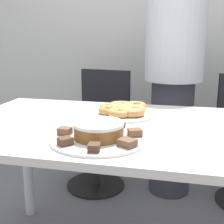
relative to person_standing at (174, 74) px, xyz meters
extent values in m
cube|color=silver|center=(-0.14, 0.63, 0.43)|extent=(8.00, 0.05, 2.60)
cube|color=silver|center=(-0.14, -0.90, -0.13)|extent=(1.54, 0.87, 0.03)
cylinder|color=silver|center=(-0.85, -0.53, -0.51)|extent=(0.06, 0.06, 0.72)
cylinder|color=#383842|center=(0.00, 0.00, -0.46)|extent=(0.30, 0.30, 0.82)
cylinder|color=silver|center=(0.00, 0.00, 0.28)|extent=(0.39, 0.39, 0.65)
cylinder|color=black|center=(-0.55, -0.06, -0.86)|extent=(0.44, 0.44, 0.01)
cylinder|color=#262626|center=(-0.55, -0.06, -0.66)|extent=(0.06, 0.06, 0.39)
cube|color=black|center=(-0.55, -0.06, -0.44)|extent=(0.50, 0.50, 0.04)
cube|color=black|center=(-0.52, 0.14, -0.21)|extent=(0.40, 0.08, 0.42)
cylinder|color=white|center=(-0.22, -1.12, -0.11)|extent=(0.36, 0.36, 0.01)
cylinder|color=white|center=(-0.21, -0.72, -0.11)|extent=(0.33, 0.33, 0.01)
cylinder|color=brown|center=(-0.22, -1.12, -0.08)|extent=(0.18, 0.18, 0.05)
cylinder|color=white|center=(-0.22, -1.12, -0.05)|extent=(0.19, 0.19, 0.01)
cube|color=brown|center=(-0.10, -1.18, -0.10)|extent=(0.07, 0.07, 0.03)
cube|color=brown|center=(-0.09, -1.07, -0.09)|extent=(0.06, 0.06, 0.03)
cube|color=brown|center=(-0.18, -0.99, -0.10)|extent=(0.07, 0.07, 0.02)
cube|color=brown|center=(-0.30, -1.01, -0.10)|extent=(0.06, 0.06, 0.02)
cube|color=brown|center=(-0.36, -1.11, -0.09)|extent=(0.05, 0.04, 0.03)
cube|color=#513828|center=(-0.31, -1.22, -0.10)|extent=(0.06, 0.06, 0.03)
cube|color=#513828|center=(-0.20, -1.25, -0.10)|extent=(0.04, 0.05, 0.03)
torus|color=#D18E4C|center=(-0.21, -0.72, -0.09)|extent=(0.12, 0.12, 0.04)
torus|color=tan|center=(-0.23, -0.67, -0.09)|extent=(0.13, 0.13, 0.04)
torus|color=#C68447|center=(-0.28, -0.70, -0.09)|extent=(0.10, 0.10, 0.03)
torus|color=#C68447|center=(-0.26, -0.75, -0.09)|extent=(0.12, 0.12, 0.03)
torus|color=#D18E4C|center=(-0.21, -0.79, -0.09)|extent=(0.12, 0.12, 0.03)
torus|color=#C68447|center=(-0.16, -0.77, -0.09)|extent=(0.13, 0.13, 0.04)
torus|color=#E5AD66|center=(-0.16, -0.72, -0.09)|extent=(0.12, 0.12, 0.03)
torus|color=#D18E4C|center=(-0.16, -0.64, -0.09)|extent=(0.12, 0.12, 0.03)
camera|label=1|loc=(0.08, -2.17, 0.26)|focal=50.00mm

